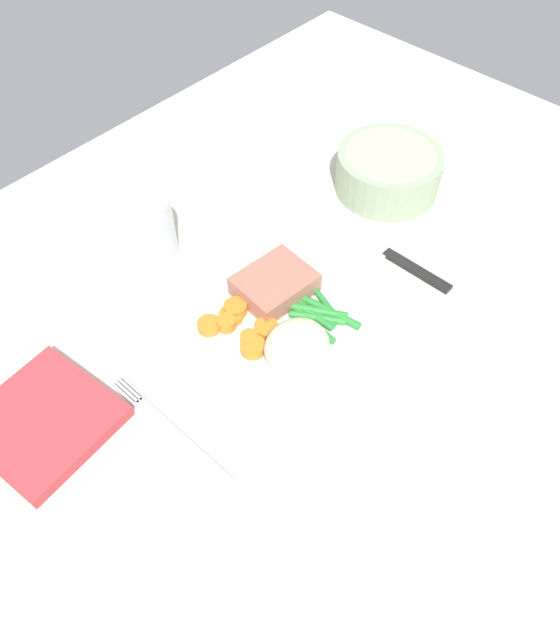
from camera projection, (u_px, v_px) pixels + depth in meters
The scene contains 11 objects.
dining_table at pixel (294, 348), 66.51cm from camera, with size 120.00×90.00×2.00cm.
dinner_plate at pixel (280, 330), 65.72cm from camera, with size 23.14×23.14×1.60cm, color white.
meat_portion at pixel (275, 284), 67.09cm from camera, with size 7.95×6.48×2.44cm, color #A86B56.
mashed_potatoes at pixel (297, 347), 60.64cm from camera, with size 6.81×6.19×4.48cm, color beige.
carrot_slices at pixel (240, 327), 64.34cm from camera, with size 6.22×7.88×1.27cm.
green_beans at pixel (315, 312), 65.76cm from camera, with size 5.36×9.91×0.89cm.
fork at pixel (172, 431), 58.99cm from camera, with size 1.44×16.60×0.40cm.
knife at pixel (380, 249), 74.08cm from camera, with size 1.70×20.50×0.64cm.
water_glass at pixel (147, 233), 71.01cm from camera, with size 6.42×6.42×8.42cm.
salad_bowl at pixel (389, 169), 78.93cm from camera, with size 13.37×13.37×5.44cm.
napkin at pixel (43, 421), 59.07cm from camera, with size 11.98×12.08×1.42cm, color #B2383D.
Camera 1 is at (-29.67, -25.17, 55.05)cm, focal length 34.73 mm.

